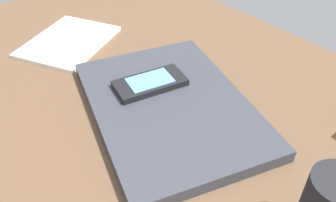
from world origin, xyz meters
TOP-DOWN VIEW (x-y plane):
  - desk_surface at (0.00, 0.00)cm, footprint 120.00×80.00cm
  - laptop_closed at (0.39, -2.01)cm, footprint 38.98×32.67cm
  - cell_phone_on_laptop at (5.42, -2.29)cm, footprint 8.31×12.92cm
  - notepad at (30.73, -0.48)cm, footprint 21.79×23.61cm

SIDE VIEW (x-z plane):
  - desk_surface at x=0.00cm, z-range 0.00..3.00cm
  - notepad at x=30.73cm, z-range 3.00..3.80cm
  - laptop_closed at x=0.39cm, z-range 3.00..5.07cm
  - cell_phone_on_laptop at x=5.42cm, z-range 5.04..6.27cm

